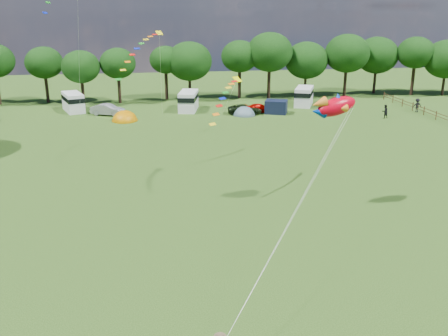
{
  "coord_description": "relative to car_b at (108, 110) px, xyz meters",
  "views": [
    {
      "loc": [
        -4.6,
        -22.66,
        14.11
      ],
      "look_at": [
        0.0,
        8.0,
        4.0
      ],
      "focal_mm": 40.0,
      "sensor_mm": 36.0,
      "label": 1
    }
  ],
  "objects": [
    {
      "name": "walker_b",
      "position": [
        42.31,
        -4.22,
        0.2
      ],
      "size": [
        1.28,
        0.65,
        1.93
      ],
      "primitive_type": "imported",
      "rotation": [
        0.0,
        0.0,
        3.08
      ],
      "color": "black",
      "rests_on": "ground"
    },
    {
      "name": "campervan_b",
      "position": [
        -4.95,
        3.53,
        0.62
      ],
      "size": [
        3.79,
        5.67,
        2.57
      ],
      "rotation": [
        0.0,
        0.0,
        1.9
      ],
      "color": "silver",
      "rests_on": "ground"
    },
    {
      "name": "streamer_kite_b",
      "position": [
        5.25,
        -22.72,
        9.93
      ],
      "size": [
        4.28,
        4.59,
        3.79
      ],
      "rotation": [
        0.0,
        0.0,
        0.46
      ],
      "color": "yellow",
      "rests_on": "ground"
    },
    {
      "name": "campervan_c",
      "position": [
        11.03,
        1.77,
        0.67
      ],
      "size": [
        3.38,
        5.81,
        2.67
      ],
      "rotation": [
        0.0,
        0.0,
        1.37
      ],
      "color": "silver",
      "rests_on": "ground"
    },
    {
      "name": "tent_greyblue",
      "position": [
        18.21,
        -2.6,
        -0.74
      ],
      "size": [
        3.1,
        3.4,
        2.31
      ],
      "color": "#475E68",
      "rests_on": "ground"
    },
    {
      "name": "tree_line",
      "position": [
        15.56,
        9.78,
        5.59
      ],
      "size": [
        102.98,
        10.98,
        10.27
      ],
      "color": "black",
      "rests_on": "ground"
    },
    {
      "name": "car_c",
      "position": [
        20.72,
        -1.23,
        -0.16
      ],
      "size": [
        4.24,
        2.32,
        1.21
      ],
      "primitive_type": "imported",
      "rotation": [
        0.0,
        0.0,
        1.73
      ],
      "color": "#A90600",
      "rests_on": "ground"
    },
    {
      "name": "fence",
      "position": [
        42.26,
        -10.71,
        -0.06
      ],
      "size": [
        0.12,
        33.12,
        1.2
      ],
      "color": "#472D19",
      "rests_on": "ground"
    },
    {
      "name": "car_d",
      "position": [
        18.42,
        -1.92,
        -0.12
      ],
      "size": [
        5.03,
        2.91,
        1.29
      ],
      "primitive_type": "imported",
      "rotation": [
        0.0,
        0.0,
        1.4
      ],
      "color": "black",
      "rests_on": "ground"
    },
    {
      "name": "campervan_d",
      "position": [
        28.28,
        3.02,
        0.67
      ],
      "size": [
        4.28,
        5.92,
        2.67
      ],
      "rotation": [
        0.0,
        0.0,
        1.17
      ],
      "color": "silver",
      "rests_on": "ground"
    },
    {
      "name": "streamer_kite_c",
      "position": [
        11.5,
        -30.81,
        7.09
      ],
      "size": [
        3.23,
        4.99,
        2.82
      ],
      "rotation": [
        0.0,
        0.0,
        0.66
      ],
      "color": "#F3FF00",
      "rests_on": "ground"
    },
    {
      "name": "tent_orange",
      "position": [
        2.35,
        -3.72,
        -0.74
      ],
      "size": [
        3.32,
        3.63,
        2.59
      ],
      "color": "#C27200",
      "rests_on": "ground"
    },
    {
      "name": "fish_kite",
      "position": [
        18.04,
        -35.65,
        6.78
      ],
      "size": [
        3.62,
        1.74,
        1.9
      ],
      "rotation": [
        0.0,
        -0.21,
        0.19
      ],
      "color": "#BE0012",
      "rests_on": "ground"
    },
    {
      "name": "awning_navy",
      "position": [
        22.76,
        -2.09,
        0.14
      ],
      "size": [
        3.55,
        3.25,
        1.81
      ],
      "primitive_type": "cube",
      "rotation": [
        0.0,
        0.0,
        -0.38
      ],
      "color": "black",
      "rests_on": "ground"
    },
    {
      "name": "walker_a",
      "position": [
        36.12,
        -7.24,
        0.13
      ],
      "size": [
        0.98,
        0.75,
        1.79
      ],
      "primitive_type": "imported",
      "rotation": [
        0.0,
        0.0,
        3.4
      ],
      "color": "black",
      "rests_on": "ground"
    },
    {
      "name": "ground_plane",
      "position": [
        10.26,
        -45.21,
        -0.76
      ],
      "size": [
        180.0,
        180.0,
        0.0
      ],
      "primitive_type": "plane",
      "color": "black",
      "rests_on": "ground"
    },
    {
      "name": "car_b",
      "position": [
        0.0,
        0.0,
        0.0
      ],
      "size": [
        4.6,
        3.22,
        1.52
      ],
      "primitive_type": "imported",
      "rotation": [
        0.0,
        0.0,
        1.15
      ],
      "color": "gray",
      "rests_on": "ground"
    }
  ]
}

